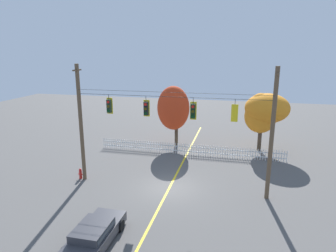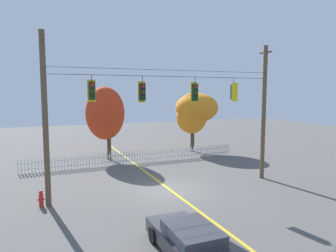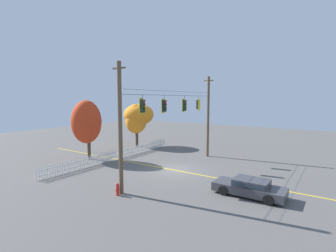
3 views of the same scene
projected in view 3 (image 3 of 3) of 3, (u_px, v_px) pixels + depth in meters
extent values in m
plane|color=#565451|center=(175.00, 170.00, 22.57)|extent=(80.00, 80.00, 0.00)
cube|color=gold|center=(175.00, 170.00, 22.57)|extent=(0.16, 36.00, 0.01)
cylinder|color=brown|center=(120.00, 129.00, 16.54)|extent=(0.28, 0.28, 8.79)
cylinder|color=brown|center=(208.00, 117.00, 27.65)|extent=(0.28, 0.28, 8.79)
cube|color=brown|center=(119.00, 68.00, 16.12)|extent=(0.10, 1.10, 0.10)
cube|color=brown|center=(209.00, 81.00, 27.22)|extent=(0.10, 1.10, 0.10)
cylinder|color=black|center=(175.00, 95.00, 21.85)|extent=(13.28, 0.02, 0.02)
cylinder|color=black|center=(178.00, 91.00, 21.67)|extent=(13.28, 0.02, 0.02)
cylinder|color=black|center=(143.00, 97.00, 18.23)|extent=(0.03, 0.03, 0.36)
cube|color=yellow|center=(141.00, 106.00, 18.37)|extent=(0.43, 0.02, 1.16)
cube|color=#1E3323|center=(143.00, 106.00, 18.30)|extent=(0.30, 0.24, 0.94)
cylinder|color=red|center=(144.00, 102.00, 18.19)|extent=(0.20, 0.03, 0.20)
cube|color=#1E3323|center=(145.00, 100.00, 18.15)|extent=(0.22, 0.12, 0.06)
cylinder|color=#463B09|center=(144.00, 106.00, 18.22)|extent=(0.20, 0.03, 0.20)
cube|color=#1E3323|center=(145.00, 105.00, 18.19)|extent=(0.22, 0.12, 0.06)
cylinder|color=#073513|center=(144.00, 110.00, 18.26)|extent=(0.20, 0.03, 0.20)
cube|color=#1E3323|center=(145.00, 109.00, 18.22)|extent=(0.22, 0.12, 0.06)
cylinder|color=black|center=(164.00, 98.00, 20.50)|extent=(0.03, 0.03, 0.41)
cube|color=yellow|center=(163.00, 106.00, 20.65)|extent=(0.43, 0.02, 1.16)
cube|color=black|center=(164.00, 106.00, 20.57)|extent=(0.30, 0.24, 0.94)
cylinder|color=red|center=(166.00, 102.00, 20.46)|extent=(0.20, 0.03, 0.20)
cube|color=black|center=(166.00, 101.00, 20.43)|extent=(0.22, 0.12, 0.06)
cylinder|color=#463B09|center=(166.00, 106.00, 20.50)|extent=(0.20, 0.03, 0.20)
cube|color=black|center=(166.00, 105.00, 20.46)|extent=(0.22, 0.12, 0.06)
cylinder|color=#073513|center=(166.00, 110.00, 20.53)|extent=(0.20, 0.03, 0.20)
cube|color=black|center=(166.00, 108.00, 20.49)|extent=(0.22, 0.12, 0.06)
cylinder|color=black|center=(185.00, 98.00, 23.20)|extent=(0.03, 0.03, 0.41)
cube|color=yellow|center=(183.00, 105.00, 23.35)|extent=(0.43, 0.02, 1.22)
cube|color=black|center=(185.00, 105.00, 23.28)|extent=(0.30, 0.24, 0.98)
cylinder|color=red|center=(186.00, 102.00, 23.17)|extent=(0.20, 0.03, 0.20)
cube|color=black|center=(186.00, 101.00, 23.13)|extent=(0.22, 0.12, 0.06)
cylinder|color=#463B09|center=(186.00, 105.00, 23.20)|extent=(0.20, 0.03, 0.20)
cube|color=black|center=(186.00, 104.00, 23.16)|extent=(0.22, 0.12, 0.06)
cylinder|color=#073513|center=(186.00, 109.00, 23.24)|extent=(0.20, 0.03, 0.20)
cube|color=black|center=(186.00, 108.00, 23.20)|extent=(0.22, 0.12, 0.06)
cylinder|color=black|center=(198.00, 98.00, 25.44)|extent=(0.03, 0.03, 0.42)
cube|color=yellow|center=(199.00, 105.00, 25.44)|extent=(0.43, 0.02, 1.15)
cube|color=black|center=(198.00, 105.00, 25.51)|extent=(0.30, 0.24, 0.93)
cylinder|color=red|center=(197.00, 102.00, 25.55)|extent=(0.20, 0.03, 0.20)
cube|color=black|center=(197.00, 100.00, 25.57)|extent=(0.22, 0.12, 0.06)
cylinder|color=#463B09|center=(197.00, 105.00, 25.59)|extent=(0.20, 0.03, 0.20)
cube|color=black|center=(197.00, 104.00, 25.60)|extent=(0.22, 0.12, 0.06)
cylinder|color=#073513|center=(197.00, 108.00, 25.62)|extent=(0.20, 0.03, 0.20)
cube|color=black|center=(196.00, 107.00, 25.63)|extent=(0.22, 0.12, 0.06)
cube|color=white|center=(36.00, 174.00, 19.59)|extent=(0.06, 0.04, 1.04)
cube|color=white|center=(39.00, 174.00, 19.77)|extent=(0.06, 0.04, 1.04)
cube|color=white|center=(42.00, 173.00, 19.96)|extent=(0.06, 0.04, 1.04)
cube|color=white|center=(44.00, 172.00, 20.14)|extent=(0.06, 0.04, 1.04)
cube|color=white|center=(47.00, 172.00, 20.33)|extent=(0.06, 0.04, 1.04)
cube|color=white|center=(50.00, 171.00, 20.51)|extent=(0.06, 0.04, 1.04)
cube|color=white|center=(52.00, 170.00, 20.70)|extent=(0.06, 0.04, 1.04)
cube|color=white|center=(55.00, 170.00, 20.88)|extent=(0.06, 0.04, 1.04)
cube|color=white|center=(57.00, 169.00, 21.07)|extent=(0.06, 0.04, 1.04)
cube|color=white|center=(60.00, 168.00, 21.25)|extent=(0.06, 0.04, 1.04)
cube|color=white|center=(62.00, 168.00, 21.44)|extent=(0.06, 0.04, 1.04)
cube|color=white|center=(65.00, 167.00, 21.62)|extent=(0.06, 0.04, 1.04)
cube|color=white|center=(67.00, 167.00, 21.81)|extent=(0.06, 0.04, 1.04)
cube|color=white|center=(69.00, 166.00, 21.99)|extent=(0.06, 0.04, 1.04)
cube|color=white|center=(71.00, 166.00, 22.18)|extent=(0.06, 0.04, 1.04)
cube|color=white|center=(74.00, 165.00, 22.36)|extent=(0.06, 0.04, 1.04)
cube|color=white|center=(76.00, 164.00, 22.55)|extent=(0.06, 0.04, 1.04)
cube|color=white|center=(78.00, 164.00, 22.74)|extent=(0.06, 0.04, 1.04)
cube|color=white|center=(80.00, 163.00, 22.92)|extent=(0.06, 0.04, 1.04)
cube|color=white|center=(82.00, 163.00, 23.11)|extent=(0.06, 0.04, 1.04)
cube|color=white|center=(84.00, 162.00, 23.29)|extent=(0.06, 0.04, 1.04)
cube|color=white|center=(86.00, 162.00, 23.48)|extent=(0.06, 0.04, 1.04)
cube|color=white|center=(88.00, 161.00, 23.66)|extent=(0.06, 0.04, 1.04)
cube|color=white|center=(90.00, 161.00, 23.85)|extent=(0.06, 0.04, 1.04)
cube|color=white|center=(92.00, 160.00, 24.03)|extent=(0.06, 0.04, 1.04)
cube|color=white|center=(94.00, 160.00, 24.22)|extent=(0.06, 0.04, 1.04)
cube|color=white|center=(96.00, 159.00, 24.40)|extent=(0.06, 0.04, 1.04)
cube|color=white|center=(98.00, 159.00, 24.59)|extent=(0.06, 0.04, 1.04)
cube|color=white|center=(99.00, 159.00, 24.77)|extent=(0.06, 0.04, 1.04)
cube|color=white|center=(101.00, 158.00, 24.96)|extent=(0.06, 0.04, 1.04)
cube|color=white|center=(103.00, 158.00, 25.14)|extent=(0.06, 0.04, 1.04)
cube|color=white|center=(105.00, 157.00, 25.33)|extent=(0.06, 0.04, 1.04)
cube|color=white|center=(106.00, 157.00, 25.51)|extent=(0.06, 0.04, 1.04)
cube|color=white|center=(108.00, 156.00, 25.70)|extent=(0.06, 0.04, 1.04)
cube|color=white|center=(110.00, 156.00, 25.89)|extent=(0.06, 0.04, 1.04)
cube|color=white|center=(111.00, 156.00, 26.07)|extent=(0.06, 0.04, 1.04)
cube|color=white|center=(113.00, 155.00, 26.26)|extent=(0.06, 0.04, 1.04)
cube|color=white|center=(115.00, 155.00, 26.44)|extent=(0.06, 0.04, 1.04)
cube|color=white|center=(116.00, 154.00, 26.63)|extent=(0.06, 0.04, 1.04)
cube|color=white|center=(118.00, 154.00, 26.81)|extent=(0.06, 0.04, 1.04)
cube|color=white|center=(119.00, 154.00, 27.00)|extent=(0.06, 0.04, 1.04)
cube|color=white|center=(121.00, 153.00, 27.18)|extent=(0.06, 0.04, 1.04)
cube|color=white|center=(122.00, 153.00, 27.37)|extent=(0.06, 0.04, 1.04)
cube|color=white|center=(124.00, 153.00, 27.55)|extent=(0.06, 0.04, 1.04)
cube|color=white|center=(125.00, 152.00, 27.74)|extent=(0.06, 0.04, 1.04)
cube|color=white|center=(126.00, 152.00, 27.92)|extent=(0.06, 0.04, 1.04)
cube|color=white|center=(128.00, 151.00, 28.11)|extent=(0.06, 0.04, 1.04)
cube|color=white|center=(129.00, 151.00, 28.29)|extent=(0.06, 0.04, 1.04)
cube|color=white|center=(131.00, 151.00, 28.48)|extent=(0.06, 0.04, 1.04)
cube|color=white|center=(132.00, 150.00, 28.66)|extent=(0.06, 0.04, 1.04)
cube|color=white|center=(133.00, 150.00, 28.85)|extent=(0.06, 0.04, 1.04)
cube|color=white|center=(135.00, 150.00, 29.04)|extent=(0.06, 0.04, 1.04)
cube|color=white|center=(136.00, 149.00, 29.22)|extent=(0.06, 0.04, 1.04)
cube|color=white|center=(137.00, 149.00, 29.41)|extent=(0.06, 0.04, 1.04)
cube|color=white|center=(138.00, 149.00, 29.59)|extent=(0.06, 0.04, 1.04)
cube|color=white|center=(140.00, 149.00, 29.78)|extent=(0.06, 0.04, 1.04)
cube|color=white|center=(141.00, 148.00, 29.96)|extent=(0.06, 0.04, 1.04)
cube|color=white|center=(142.00, 148.00, 30.15)|extent=(0.06, 0.04, 1.04)
cube|color=white|center=(143.00, 148.00, 30.33)|extent=(0.06, 0.04, 1.04)
cube|color=white|center=(145.00, 147.00, 30.52)|extent=(0.06, 0.04, 1.04)
cube|color=white|center=(146.00, 147.00, 30.70)|extent=(0.06, 0.04, 1.04)
cube|color=white|center=(147.00, 147.00, 30.89)|extent=(0.06, 0.04, 1.04)
cube|color=white|center=(148.00, 146.00, 31.07)|extent=(0.06, 0.04, 1.04)
cube|color=white|center=(149.00, 146.00, 31.26)|extent=(0.06, 0.04, 1.04)
cube|color=white|center=(150.00, 146.00, 31.44)|extent=(0.06, 0.04, 1.04)
cube|color=white|center=(151.00, 146.00, 31.63)|extent=(0.06, 0.04, 1.04)
cube|color=white|center=(152.00, 145.00, 31.81)|extent=(0.06, 0.04, 1.04)
cube|color=white|center=(154.00, 145.00, 32.00)|extent=(0.06, 0.04, 1.04)
cube|color=white|center=(155.00, 145.00, 32.19)|extent=(0.06, 0.04, 1.04)
cube|color=white|center=(156.00, 145.00, 32.37)|extent=(0.06, 0.04, 1.04)
cube|color=white|center=(157.00, 144.00, 32.56)|extent=(0.06, 0.04, 1.04)
cube|color=white|center=(158.00, 144.00, 32.74)|extent=(0.06, 0.04, 1.04)
cube|color=white|center=(159.00, 144.00, 32.93)|extent=(0.06, 0.04, 1.04)
cube|color=white|center=(160.00, 144.00, 33.11)|extent=(0.06, 0.04, 1.04)
cube|color=white|center=(161.00, 143.00, 33.30)|extent=(0.06, 0.04, 1.04)
cube|color=white|center=(162.00, 143.00, 33.48)|extent=(0.06, 0.04, 1.04)
cube|color=white|center=(163.00, 143.00, 33.67)|extent=(0.06, 0.04, 1.04)
cube|color=white|center=(164.00, 143.00, 33.85)|extent=(0.06, 0.04, 1.04)
cube|color=white|center=(165.00, 142.00, 34.04)|extent=(0.06, 0.04, 1.04)
cube|color=white|center=(118.00, 156.00, 26.85)|extent=(17.55, 0.03, 0.08)
cube|color=white|center=(117.00, 152.00, 26.80)|extent=(17.55, 0.03, 0.08)
cylinder|color=#473828|center=(89.00, 146.00, 26.62)|extent=(0.34, 0.34, 2.74)
ellipsoid|color=red|center=(87.00, 122.00, 26.01)|extent=(3.28, 2.66, 4.48)
ellipsoid|color=red|center=(84.00, 122.00, 26.52)|extent=(2.69, 2.33, 3.08)
cylinder|color=#473828|center=(137.00, 137.00, 33.82)|extent=(0.38, 0.38, 2.57)
ellipsoid|color=orange|center=(136.00, 121.00, 33.55)|extent=(3.09, 2.58, 3.32)
ellipsoid|color=orange|center=(136.00, 117.00, 33.43)|extent=(2.62, 2.46, 3.45)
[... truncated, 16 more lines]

